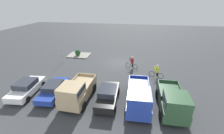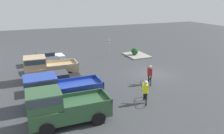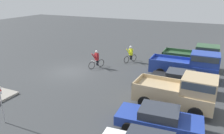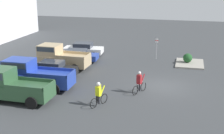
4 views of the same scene
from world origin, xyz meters
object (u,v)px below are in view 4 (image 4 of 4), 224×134
Objects in this scene: pickup_truck_1 at (32,74)px; pickup_truck_2 at (59,57)px; sedan_1 at (77,55)px; sedan_2 at (83,49)px; fire_lane_sign at (157,46)px; cyclist_0 at (139,82)px; cyclist_1 at (99,94)px; pickup_truck_0 at (11,85)px; shrub at (188,58)px; sedan_0 at (52,69)px.

pickup_truck_1 reaches higher than pickup_truck_2.
sedan_1 is at bearing -3.94° from pickup_truck_1.
sedan_2 is at bearing -1.76° from pickup_truck_1.
sedan_2 is at bearing 4.79° from sedan_1.
pickup_truck_1 is at bearing 143.17° from fire_lane_sign.
pickup_truck_2 reaches higher than cyclist_0.
pickup_truck_2 is 9.96m from cyclist_1.
cyclist_1 is at bearing -156.65° from sedan_2.
pickup_truck_0 is 11.24m from sedan_1.
sedan_0 is at bearing 123.07° from shrub.
cyclist_0 is (-10.24, -8.08, 0.15)m from sedan_2.
pickup_truck_2 is 5.29× the size of shrub.
cyclist_1 is at bearing 143.38° from cyclist_0.
cyclist_0 reaches higher than sedan_2.
pickup_truck_2 is at bearing 165.97° from sedan_1.
pickup_truck_0 is 1.13× the size of sedan_0.
fire_lane_sign is at bearing -0.72° from cyclist_0.
pickup_truck_2 is 2.08× the size of fire_lane_sign.
shrub is at bearing -24.81° from cyclist_1.
pickup_truck_1 is at bearing 70.62° from cyclist_1.
cyclist_1 is (-4.96, -5.75, 0.14)m from sedan_0.
sedan_0 is 4.71× the size of shrub.
sedan_0 is at bearing 177.76° from sedan_1.
sedan_0 is (2.81, -0.36, -0.44)m from pickup_truck_1.
pickup_truck_1 is 6.49m from cyclist_1.
fire_lane_sign reaches higher than pickup_truck_0.
cyclist_1 is (0.64, -6.28, -0.31)m from pickup_truck_0.
cyclist_0 is at bearing -102.86° from sedan_0.
sedan_0 is 0.95× the size of sedan_1.
pickup_truck_1 is 1.21× the size of sedan_1.
shrub is (9.33, -3.44, -0.23)m from cyclist_0.
sedan_0 is 2.50× the size of cyclist_1.
fire_lane_sign reaches higher than sedan_1.
sedan_1 is 2.62× the size of cyclist_0.
sedan_1 is 2.81m from sedan_2.
pickup_truck_0 is 2.79m from pickup_truck_1.
pickup_truck_0 is 1.08× the size of sedan_1.
sedan_1 is at bearing -14.03° from pickup_truck_2.
sedan_1 is at bearing -2.24° from sedan_0.
pickup_truck_0 reaches higher than cyclist_1.
sedan_2 is 8.25m from fire_lane_sign.
cyclist_1 is at bearing -109.38° from pickup_truck_1.
pickup_truck_0 reaches higher than sedan_2.
sedan_0 is 8.28m from cyclist_0.
pickup_truck_2 is at bearing 175.28° from sedan_2.
sedan_0 reaches higher than shrub.
sedan_1 is at bearing -175.21° from sedan_2.
cyclist_0 is at bearing -141.72° from sedan_2.
cyclist_0 is (-1.84, -8.07, 0.10)m from sedan_0.
cyclist_1 is at bearing -130.76° from sedan_0.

